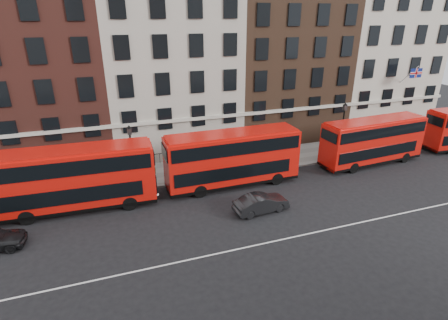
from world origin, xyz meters
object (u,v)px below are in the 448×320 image
object	(u,v)px
bus_c	(232,158)
car_front	(261,203)
bus_d	(373,140)
bus_b	(73,178)
traffic_light	(396,129)

from	to	relation	value
bus_c	car_front	size ratio (longest dim) A/B	2.71
bus_c	bus_d	world-z (taller)	bus_c
bus_c	car_front	distance (m)	5.11
bus_d	bus_b	bearing A→B (deg)	176.15
bus_b	car_front	world-z (taller)	bus_b
bus_b	bus_d	xyz separation A→B (m)	(26.33, -0.00, -0.18)
bus_d	bus_c	bearing A→B (deg)	176.15
bus_c	car_front	xyz separation A→B (m)	(0.52, -4.74, -1.83)
bus_b	bus_c	size ratio (longest dim) A/B	1.03
bus_d	traffic_light	size ratio (longest dim) A/B	3.26
bus_b	traffic_light	size ratio (longest dim) A/B	3.50
bus_b	traffic_light	world-z (taller)	bus_b
bus_c	bus_d	size ratio (longest dim) A/B	1.04
bus_b	bus_c	xyz separation A→B (m)	(12.15, -0.00, -0.05)
bus_d	car_front	distance (m)	14.56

